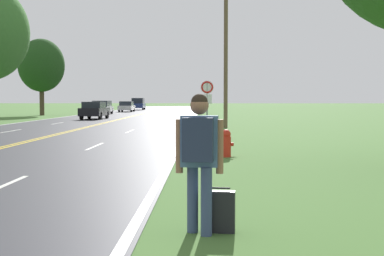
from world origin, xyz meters
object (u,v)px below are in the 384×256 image
Objects in this scene: fire_hydrant at (226,143)px; car_dark_blue_suv_receding at (138,104)px; car_black_sedan_approaching at (94,110)px; traffic_sign at (207,94)px; tree_behind_sign at (41,65)px; car_white_hatchback_mid_near at (102,107)px; hitchhiker_person at (199,149)px; suitcase at (219,212)px; car_silver_sedan_mid_far at (127,106)px.

car_dark_blue_suv_receding is at bearing 99.40° from fire_hydrant.
car_black_sedan_approaching is 37.51m from car_dark_blue_suv_receding.
traffic_sign is at bearing 93.48° from fire_hydrant.
tree_behind_sign is (-17.17, 30.68, 3.25)m from traffic_sign.
tree_behind_sign reaches higher than car_white_hatchback_mid_near.
traffic_sign is 36.18m from car_white_hatchback_mid_near.
tree_behind_sign reaches higher than traffic_sign.
suitcase is at bearing -55.43° from hitchhiker_person.
tree_behind_sign is at bearing 24.98° from hitchhiker_person.
car_white_hatchback_mid_near is at bearing 175.70° from car_dark_blue_suv_receding.
car_dark_blue_suv_receding reaches higher than car_silver_sedan_mid_far.
traffic_sign is at bearing -60.77° from tree_behind_sign.
tree_behind_sign is (-17.26, 48.54, 4.93)m from suitcase.
hitchhiker_person is 51.73m from tree_behind_sign.
car_white_hatchback_mid_near reaches higher than fire_hydrant.
car_silver_sedan_mid_far is (6.68, 14.89, -4.48)m from tree_behind_sign.
tree_behind_sign is at bearing 25.30° from suitcase.
fire_hydrant is 55.49m from car_silver_sedan_mid_far.
hitchhiker_person is at bearing -94.35° from fire_hydrant.
hitchhiker_person is 0.38× the size of car_dark_blue_suv_receding.
car_white_hatchback_mid_near is 0.93× the size of car_silver_sedan_mid_far.
suitcase is at bearing -92.79° from fire_hydrant.
car_white_hatchback_mid_near is at bearing 173.93° from car_silver_sedan_mid_far.
hitchhiker_person is 0.43× the size of car_black_sedan_approaching.
car_dark_blue_suv_receding is at bearing -2.50° from car_white_hatchback_mid_near.
fire_hydrant is at bearing -164.29° from car_white_hatchback_mid_near.
traffic_sign reaches higher than fire_hydrant.
tree_behind_sign is 1.89× the size of car_black_sedan_approaching.
car_silver_sedan_mid_far is (-10.58, 63.43, 0.45)m from suitcase.
traffic_sign is 0.61× the size of car_black_sedan_approaching.
car_black_sedan_approaching is at bearing 115.05° from traffic_sign.
car_dark_blue_suv_receding is (-10.59, 75.69, 0.70)m from suitcase.
car_white_hatchback_mid_near is 11.35m from car_silver_sedan_mid_far.
traffic_sign is 22.48m from car_black_sedan_approaching.
tree_behind_sign is at bearing 114.15° from fire_hydrant.
tree_behind_sign reaches higher than fire_hydrant.
car_black_sedan_approaching is at bearing -178.50° from car_silver_sedan_mid_far.
car_black_sedan_approaching is at bearing -171.62° from car_white_hatchback_mid_near.
fire_hydrant is at bearing 2.93° from suitcase.
traffic_sign reaches higher than car_silver_sedan_mid_far.
car_dark_blue_suv_receding is (-0.01, 12.26, 0.25)m from car_silver_sedan_mid_far.
car_silver_sedan_mid_far is 0.91× the size of car_dark_blue_suv_receding.
fire_hydrant is 67.55m from car_dark_blue_suv_receding.
traffic_sign is at bearing -167.77° from car_silver_sedan_mid_far.
car_white_hatchback_mid_near is (-2.04, 13.93, 0.04)m from car_black_sedan_approaching.
tree_behind_sign reaches higher than car_silver_sedan_mid_far.
car_white_hatchback_mid_near is at bearing 32.53° from tree_behind_sign.
hitchhiker_person reaches higher than fire_hydrant.
hitchhiker_person is at bearing -171.51° from car_silver_sedan_mid_far.
car_white_hatchback_mid_near is at bearing 10.22° from car_black_sedan_approaching.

